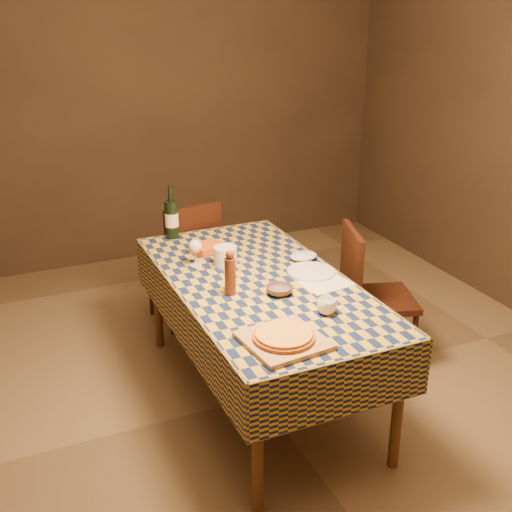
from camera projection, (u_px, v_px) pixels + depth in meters
name	position (u px, v px, depth m)	size (l,w,h in m)	color
room	(260.00, 180.00, 3.35)	(5.00, 5.10, 2.70)	brown
dining_table	(260.00, 293.00, 3.60)	(0.94, 1.84, 0.77)	brown
cutting_board	(284.00, 340.00, 2.94)	(0.35, 0.35, 0.02)	#AC7E50
pizza	(284.00, 336.00, 2.93)	(0.36, 0.36, 0.03)	#954818
pepper_mill	(230.00, 274.00, 3.37)	(0.07, 0.07, 0.25)	#542313
bowl	(279.00, 290.00, 3.41)	(0.14, 0.14, 0.05)	#5C464D
wine_glass	(195.00, 247.00, 3.73)	(0.08, 0.08, 0.16)	silver
wine_bottle	(172.00, 218.00, 4.16)	(0.10, 0.10, 0.35)	black
deli_tub	(225.00, 256.00, 3.76)	(0.14, 0.14, 0.11)	silver
takeout_container	(207.00, 248.00, 3.97)	(0.19, 0.13, 0.05)	#C64C1A
white_plate	(311.00, 272.00, 3.67)	(0.28, 0.28, 0.02)	silver
tumbler	(327.00, 306.00, 3.19)	(0.10, 0.10, 0.08)	white
flour_patch	(326.00, 283.00, 3.54)	(0.27, 0.20, 0.00)	silver
flour_bag	(304.00, 256.00, 3.84)	(0.17, 0.13, 0.05)	#A8B6D7
chair_far	(187.00, 257.00, 4.55)	(0.48, 0.48, 0.93)	black
chair_right	(368.00, 290.00, 4.04)	(0.53, 0.53, 0.93)	black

